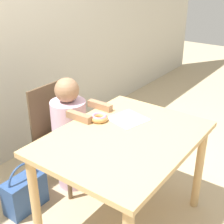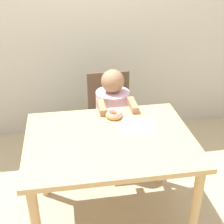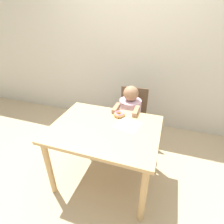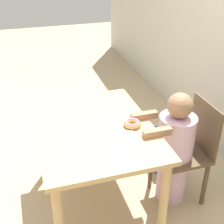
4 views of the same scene
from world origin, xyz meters
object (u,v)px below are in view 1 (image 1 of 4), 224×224
object	(u,v)px
chair	(60,135)
handbag	(25,192)
child_figure	(70,136)
donut	(99,118)

from	to	relation	value
chair	handbag	xyz separation A→B (m)	(-0.44, -0.03, -0.30)
child_figure	donut	world-z (taller)	child_figure
handbag	donut	bearing A→B (deg)	-47.66
handbag	child_figure	bearing A→B (deg)	-11.38
chair	handbag	world-z (taller)	chair
donut	handbag	distance (m)	0.84
chair	handbag	bearing A→B (deg)	-176.43
chair	child_figure	size ratio (longest dim) A/B	0.89
donut	chair	bearing A→B (deg)	84.18
chair	donut	distance (m)	0.55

